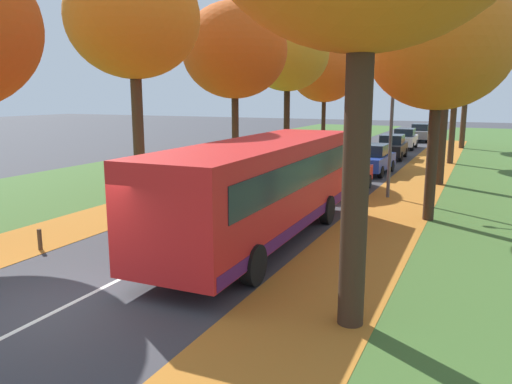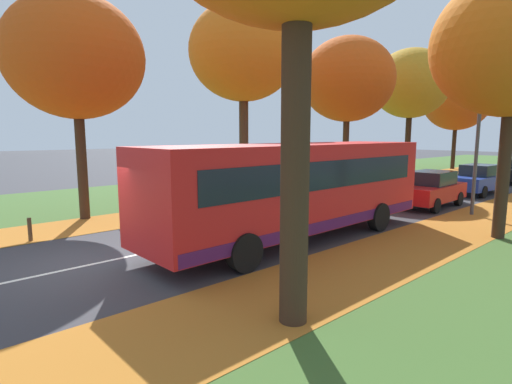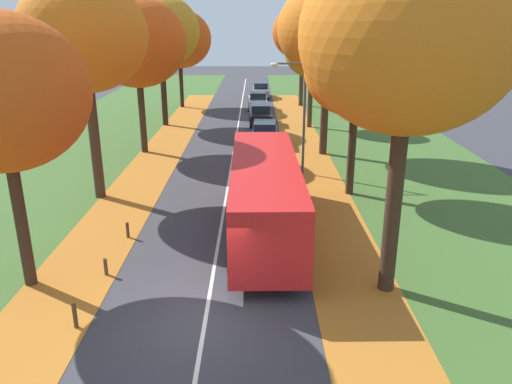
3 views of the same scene
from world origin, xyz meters
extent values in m
plane|color=#38383D|center=(0.00, 0.00, 0.00)|extent=(160.00, 160.00, 0.00)
cube|color=#3D6028|center=(-9.20, 20.00, 0.00)|extent=(12.00, 90.00, 0.01)
cube|color=#B26B23|center=(-4.60, 14.00, 0.01)|extent=(2.80, 60.00, 0.00)
cube|color=#3D6028|center=(9.20, 20.00, 0.00)|extent=(12.00, 90.00, 0.01)
cube|color=#B26B23|center=(4.60, 14.00, 0.01)|extent=(2.80, 60.00, 0.00)
cube|color=silver|center=(0.00, 20.00, 0.00)|extent=(0.12, 80.00, 0.01)
cylinder|color=#382619|center=(-5.81, 2.16, 2.10)|extent=(0.38, 0.38, 4.21)
cylinder|color=#422D1E|center=(-6.02, 10.48, 2.68)|extent=(0.48, 0.48, 5.35)
ellipsoid|color=orange|center=(-6.02, 10.48, 7.43)|extent=(5.54, 5.54, 4.98)
cylinder|color=#382619|center=(-5.69, 18.99, 2.26)|extent=(0.41, 0.41, 4.52)
ellipsoid|color=#C64C14|center=(-5.69, 18.99, 6.76)|extent=(5.97, 5.97, 5.37)
cylinder|color=black|center=(-5.82, 27.55, 2.49)|extent=(0.45, 0.45, 4.98)
ellipsoid|color=#B27F1E|center=(-5.82, 27.55, 7.22)|extent=(5.97, 5.97, 5.37)
cylinder|color=black|center=(-5.68, 36.19, 2.04)|extent=(0.37, 0.37, 4.09)
ellipsoid|color=#C64C14|center=(-5.68, 36.19, 6.31)|extent=(5.94, 5.94, 5.35)
cylinder|color=#382619|center=(5.53, 1.85, 2.71)|extent=(0.49, 0.49, 5.43)
ellipsoid|color=orange|center=(5.53, 1.85, 7.67)|extent=(5.97, 5.97, 5.37)
cylinder|color=#382619|center=(5.98, 10.93, 2.07)|extent=(0.37, 0.37, 4.14)
ellipsoid|color=orange|center=(5.98, 10.93, 5.94)|extent=(4.78, 4.78, 4.30)
cylinder|color=#382619|center=(5.66, 18.51, 2.62)|extent=(0.47, 0.47, 5.24)
ellipsoid|color=orange|center=(5.66, 18.51, 7.49)|extent=(5.99, 5.99, 5.39)
cylinder|color=#422D1E|center=(5.64, 26.77, 2.08)|extent=(0.37, 0.37, 4.15)
ellipsoid|color=#B27F1E|center=(5.64, 26.77, 5.69)|extent=(4.11, 4.11, 3.70)
cylinder|color=#422D1E|center=(5.82, 37.02, 2.37)|extent=(0.43, 0.43, 4.75)
ellipsoid|color=#C64C14|center=(5.82, 37.02, 6.88)|extent=(5.70, 5.70, 5.13)
cylinder|color=#4C3823|center=(-3.53, -0.27, 0.37)|extent=(0.12, 0.12, 0.73)
cylinder|color=#4C3823|center=(-3.55, 2.73, 0.30)|extent=(0.12, 0.12, 0.60)
cylinder|color=#4C3823|center=(-3.55, 5.73, 0.32)|extent=(0.12, 0.12, 0.64)
cylinder|color=#47474C|center=(4.00, 14.26, 3.00)|extent=(0.14, 0.14, 6.00)
cylinder|color=#47474C|center=(3.20, 14.26, 5.90)|extent=(1.60, 0.10, 0.10)
ellipsoid|color=silver|center=(2.40, 14.26, 5.85)|extent=(0.44, 0.28, 0.20)
cube|color=red|center=(1.78, 6.07, 1.73)|extent=(2.66, 10.44, 2.50)
cube|color=#19232D|center=(1.85, 0.93, 2.08)|extent=(2.30, 0.13, 1.30)
cube|color=#19232D|center=(1.78, 6.07, 2.13)|extent=(2.68, 9.19, 0.80)
cube|color=#4C1951|center=(1.78, 6.07, 0.66)|extent=(2.67, 10.23, 0.32)
cylinder|color=black|center=(3.01, 2.87, 0.48)|extent=(0.31, 0.96, 0.96)
cylinder|color=black|center=(0.64, 2.83, 0.48)|extent=(0.31, 0.96, 0.96)
cylinder|color=black|center=(2.92, 8.95, 0.48)|extent=(0.31, 0.96, 0.96)
cylinder|color=black|center=(0.55, 8.91, 0.48)|extent=(0.31, 0.96, 0.96)
cube|color=#B21919|center=(2.04, 14.70, 0.67)|extent=(1.85, 4.26, 0.70)
cube|color=#19232D|center=(2.03, 14.85, 1.32)|extent=(1.52, 2.07, 0.60)
cylinder|color=black|center=(2.87, 13.42, 0.32)|extent=(0.24, 0.65, 0.64)
cylinder|color=black|center=(1.30, 13.37, 0.32)|extent=(0.24, 0.65, 0.64)
cylinder|color=black|center=(2.77, 16.03, 0.32)|extent=(0.24, 0.65, 0.64)
cylinder|color=black|center=(1.21, 15.97, 0.32)|extent=(0.24, 0.65, 0.64)
cube|color=#233D9E|center=(2.01, 20.53, 0.67)|extent=(1.85, 4.26, 0.70)
cube|color=#19232D|center=(2.02, 20.68, 1.32)|extent=(1.52, 2.07, 0.60)
cylinder|color=black|center=(2.74, 19.20, 0.32)|extent=(0.24, 0.65, 0.64)
cylinder|color=black|center=(1.18, 19.25, 0.32)|extent=(0.24, 0.65, 0.64)
cylinder|color=black|center=(2.84, 21.80, 0.32)|extent=(0.24, 0.65, 0.64)
cylinder|color=black|center=(1.28, 21.86, 0.32)|extent=(0.24, 0.65, 0.64)
cube|color=black|center=(1.80, 27.71, 0.67)|extent=(1.83, 4.25, 0.70)
cube|color=#19232D|center=(1.79, 27.86, 1.32)|extent=(1.51, 2.06, 0.60)
cylinder|color=black|center=(2.62, 26.44, 0.32)|extent=(0.24, 0.65, 0.64)
cylinder|color=black|center=(1.06, 26.39, 0.32)|extent=(0.24, 0.65, 0.64)
cylinder|color=black|center=(2.54, 29.04, 0.32)|extent=(0.24, 0.65, 0.64)
cylinder|color=black|center=(0.97, 28.99, 0.32)|extent=(0.24, 0.65, 0.64)
cube|color=silver|center=(1.61, 34.67, 0.67)|extent=(1.79, 4.23, 0.70)
cube|color=#19232D|center=(1.61, 34.82, 1.32)|extent=(1.49, 2.04, 0.60)
cylinder|color=black|center=(2.42, 33.39, 0.32)|extent=(0.23, 0.64, 0.64)
cylinder|color=black|center=(0.86, 33.35, 0.32)|extent=(0.23, 0.64, 0.64)
cylinder|color=black|center=(2.37, 35.99, 0.32)|extent=(0.23, 0.64, 0.64)
cylinder|color=black|center=(0.80, 35.96, 0.32)|extent=(0.23, 0.64, 0.64)
cube|color=slate|center=(1.95, 42.13, 0.67)|extent=(1.71, 4.20, 0.70)
cube|color=#19232D|center=(1.95, 42.28, 1.32)|extent=(1.45, 2.02, 0.60)
cylinder|color=black|center=(2.74, 40.83, 0.32)|extent=(0.22, 0.64, 0.64)
cylinder|color=black|center=(1.17, 40.82, 0.32)|extent=(0.22, 0.64, 0.64)
cylinder|color=black|center=(2.73, 43.43, 0.32)|extent=(0.22, 0.64, 0.64)
cylinder|color=black|center=(1.17, 43.42, 0.32)|extent=(0.22, 0.64, 0.64)
camera|label=1|loc=(7.62, -6.96, 4.30)|focal=35.00mm
camera|label=2|loc=(10.05, -3.08, 3.28)|focal=28.00mm
camera|label=3|loc=(1.44, -12.05, 8.07)|focal=35.00mm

